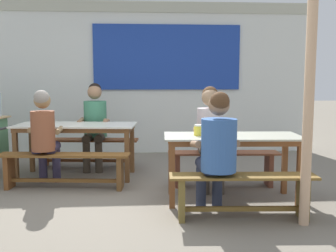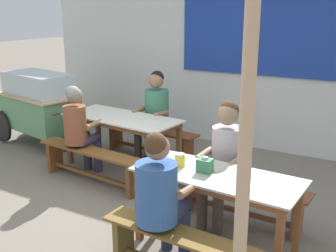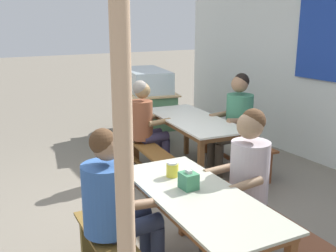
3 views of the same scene
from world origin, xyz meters
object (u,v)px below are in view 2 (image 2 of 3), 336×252
condiment_jar (180,160)px  person_near_front (160,193)px  bench_near_back (241,196)px  person_right_near_table (224,154)px  tissue_box (205,165)px  bench_far_front (91,160)px  dining_table_near (216,183)px  food_cart (39,103)px  person_left_back_turned (79,126)px  bench_far_back (149,137)px  wooden_support_post (244,168)px  bench_near_front (181,251)px  dining_table_far (122,122)px  person_center_facing (155,110)px

condiment_jar → person_near_front: bearing=-79.0°
bench_near_back → condiment_jar: size_ratio=11.67×
person_near_front → person_right_near_table: bearing=83.2°
bench_near_back → tissue_box: bearing=-103.8°
bench_far_front → tissue_box: size_ratio=11.25×
dining_table_near → condiment_jar: bearing=177.9°
bench_near_back → food_cart: 3.92m
dining_table_near → person_left_back_turned: bearing=162.1°
bench_far_back → wooden_support_post: size_ratio=0.68×
person_right_near_table → bench_far_front: bearing=177.7°
bench_near_front → tissue_box: bearing=97.8°
dining_table_far → tissue_box: bearing=-34.4°
bench_far_back → condiment_jar: (1.50, -1.85, 0.51)m
bench_far_front → person_center_facing: 1.26m
tissue_box → person_center_facing: bearing=132.3°
dining_table_near → bench_far_front: size_ratio=0.94×
bench_far_back → condiment_jar: size_ratio=13.13×
bench_near_back → wooden_support_post: size_ratio=0.61×
tissue_box → person_near_front: bearing=-107.2°
food_cart → condiment_jar: 3.69m
person_near_front → condiment_jar: size_ratio=10.24×
bench_far_back → tissue_box: 2.62m
tissue_box → person_left_back_turned: bearing=161.1°
dining_table_far → bench_far_front: bearing=-95.8°
person_near_front → person_left_back_turned: (-1.98, 1.26, -0.01)m
person_near_front → person_center_facing: bearing=122.2°
bench_far_front → condiment_jar: (1.62, -0.62, 0.51)m
person_center_facing → wooden_support_post: (2.26, -2.58, 0.44)m
bench_far_front → person_left_back_turned: person_left_back_turned is taller
dining_table_far → tissue_box: tissue_box is taller
dining_table_far → wooden_support_post: (2.47, -2.05, 0.52)m
bench_far_back → condiment_jar: bearing=-51.0°
person_center_facing → bench_near_back: bearing=-33.3°
tissue_box → condiment_jar: (-0.27, 0.02, -0.00)m
person_near_front → person_left_back_turned: bearing=147.5°
dining_table_near → condiment_jar: 0.41m
bench_far_back → wooden_support_post: wooden_support_post is taller
dining_table_near → bench_far_front: (-2.01, 0.63, -0.37)m
dining_table_far → bench_near_front: dining_table_far is taller
person_right_near_table → dining_table_near: bearing=-74.7°
dining_table_near → person_left_back_turned: person_left_back_turned is taller
dining_table_far → bench_far_front: 0.72m
bench_near_back → food_cart: (-3.80, 0.87, 0.40)m
dining_table_near → tissue_box: tissue_box is taller
bench_near_back → bench_near_front: 1.23m
bench_far_back → person_left_back_turned: bearing=-108.6°
dining_table_near → wooden_support_post: size_ratio=0.66×
bench_near_front → wooden_support_post: size_ratio=0.61×
person_right_near_table → person_left_back_turned: bearing=175.4°
dining_table_near → tissue_box: 0.19m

